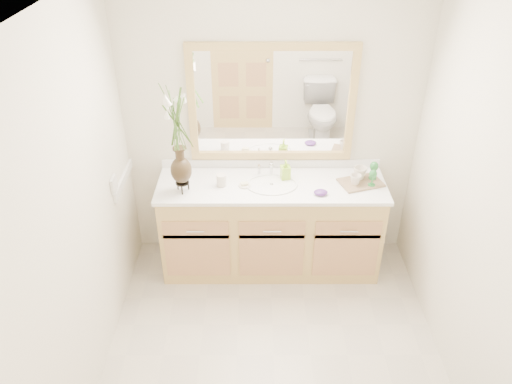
{
  "coord_description": "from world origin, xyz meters",
  "views": [
    {
      "loc": [
        -0.13,
        -2.4,
        2.92
      ],
      "look_at": [
        -0.13,
        0.65,
        0.98
      ],
      "focal_mm": 35.0,
      "sensor_mm": 36.0,
      "label": 1
    }
  ],
  "objects_px": {
    "flower_vase": "(177,129)",
    "tumbler": "(221,180)",
    "soap_bottle": "(285,170)",
    "tray": "(361,183)"
  },
  "relations": [
    {
      "from": "soap_bottle",
      "to": "flower_vase",
      "type": "bearing_deg",
      "value": -177.54
    },
    {
      "from": "tumbler",
      "to": "soap_bottle",
      "type": "relative_size",
      "value": 0.67
    },
    {
      "from": "tumbler",
      "to": "tray",
      "type": "height_order",
      "value": "tumbler"
    },
    {
      "from": "soap_bottle",
      "to": "tray",
      "type": "distance_m",
      "value": 0.61
    },
    {
      "from": "flower_vase",
      "to": "soap_bottle",
      "type": "relative_size",
      "value": 5.31
    },
    {
      "from": "tray",
      "to": "soap_bottle",
      "type": "bearing_deg",
      "value": 153.86
    },
    {
      "from": "flower_vase",
      "to": "tumbler",
      "type": "xyz_separation_m",
      "value": [
        0.3,
        0.08,
        -0.49
      ]
    },
    {
      "from": "tumbler",
      "to": "flower_vase",
      "type": "bearing_deg",
      "value": -164.36
    },
    {
      "from": "flower_vase",
      "to": "tray",
      "type": "xyz_separation_m",
      "value": [
        1.42,
        0.11,
        -0.53
      ]
    },
    {
      "from": "soap_bottle",
      "to": "tray",
      "type": "height_order",
      "value": "soap_bottle"
    }
  ]
}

